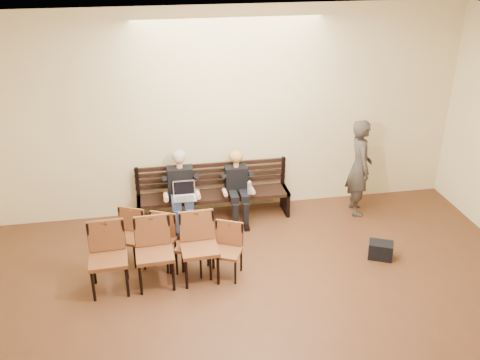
# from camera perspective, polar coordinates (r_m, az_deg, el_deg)

# --- Properties ---
(room_walls) EXTENTS (8.02, 10.01, 3.51)m
(room_walls) POSITION_cam_1_polar(r_m,az_deg,el_deg) (4.84, 6.68, 0.31)
(room_walls) COLOR #FCEEB5
(room_walls) RESTS_ON ground
(bench) EXTENTS (2.60, 0.90, 0.45)m
(bench) POSITION_cam_1_polar(r_m,az_deg,el_deg) (9.21, -2.80, -2.75)
(bench) COLOR black
(bench) RESTS_ON ground
(seated_man) EXTENTS (0.52, 0.72, 1.25)m
(seated_man) POSITION_cam_1_polar(r_m,az_deg,el_deg) (8.87, -6.30, -1.14)
(seated_man) COLOR black
(seated_man) RESTS_ON ground
(seated_woman) EXTENTS (0.46, 0.64, 1.08)m
(seated_woman) POSITION_cam_1_polar(r_m,az_deg,el_deg) (9.01, -0.29, -1.15)
(seated_woman) COLOR black
(seated_woman) RESTS_ON ground
(laptop) EXTENTS (0.38, 0.31, 0.26)m
(laptop) POSITION_cam_1_polar(r_m,az_deg,el_deg) (8.69, -5.87, -2.04)
(laptop) COLOR silver
(laptop) RESTS_ON bench
(water_bottle) EXTENTS (0.08, 0.08, 0.24)m
(water_bottle) POSITION_cam_1_polar(r_m,az_deg,el_deg) (8.85, 1.01, -1.46)
(water_bottle) COLOR silver
(water_bottle) RESTS_ON bench
(bag) EXTENTS (0.42, 0.37, 0.26)m
(bag) POSITION_cam_1_polar(r_m,az_deg,el_deg) (8.44, 14.77, -7.26)
(bag) COLOR black
(bag) RESTS_ON ground
(passerby) EXTENTS (0.55, 0.77, 1.96)m
(passerby) POSITION_cam_1_polar(r_m,az_deg,el_deg) (9.29, 12.70, 2.05)
(passerby) COLOR #38332D
(passerby) RESTS_ON ground
(chair_row_front) EXTENTS (1.78, 0.60, 0.98)m
(chair_row_front) POSITION_cam_1_polar(r_m,az_deg,el_deg) (7.52, -9.09, -7.85)
(chair_row_front) COLOR brown
(chair_row_front) RESTS_ON ground
(chair_row_back) EXTENTS (1.95, 1.22, 0.80)m
(chair_row_back) POSITION_cam_1_polar(r_m,az_deg,el_deg) (7.86, -6.91, -6.84)
(chair_row_back) COLOR brown
(chair_row_back) RESTS_ON ground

